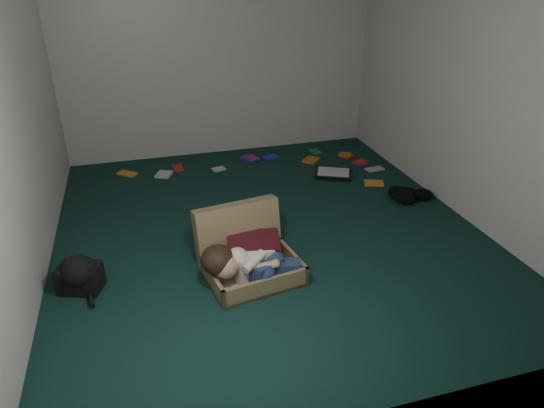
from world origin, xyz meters
TOP-DOWN VIEW (x-y plane):
  - floor at (0.00, 0.00)m, footprint 4.50×4.50m
  - wall_back at (0.00, 2.25)m, footprint 4.50×0.00m
  - wall_front at (0.00, -2.25)m, footprint 4.50×0.00m
  - wall_left at (-2.00, 0.00)m, footprint 0.00×4.50m
  - wall_right at (2.00, 0.00)m, footprint 0.00×4.50m
  - suitcase at (-0.36, -0.63)m, footprint 0.85×0.83m
  - person at (-0.38, -0.83)m, footprint 0.83×0.40m
  - maroon_bin at (-0.30, -0.63)m, footprint 0.49×0.42m
  - backpack at (-1.70, -0.52)m, footprint 0.49×0.44m
  - clothing_pile at (1.70, 0.28)m, footprint 0.52×0.46m
  - paper_tray at (1.12, 1.03)m, footprint 0.51×0.46m
  - book_scatter at (0.53, 1.54)m, footprint 3.18×1.39m

SIDE VIEW (x-z plane):
  - floor at x=0.00m, z-range 0.00..0.00m
  - book_scatter at x=0.53m, z-range 0.00..0.02m
  - paper_tray at x=1.12m, z-range 0.00..0.06m
  - clothing_pile at x=1.70m, z-range 0.00..0.14m
  - backpack at x=-1.70m, z-range 0.00..0.24m
  - maroon_bin at x=-0.30m, z-range 0.00..0.30m
  - suitcase at x=-0.36m, z-range -0.11..0.44m
  - person at x=-0.38m, z-range 0.04..0.38m
  - wall_back at x=0.00m, z-range -0.95..3.55m
  - wall_front at x=0.00m, z-range -0.95..3.55m
  - wall_left at x=-2.00m, z-range -0.95..3.55m
  - wall_right at x=2.00m, z-range -0.95..3.55m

